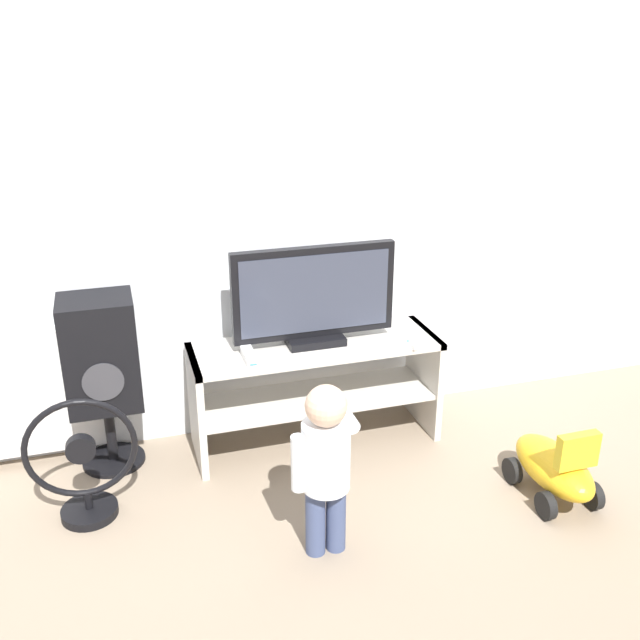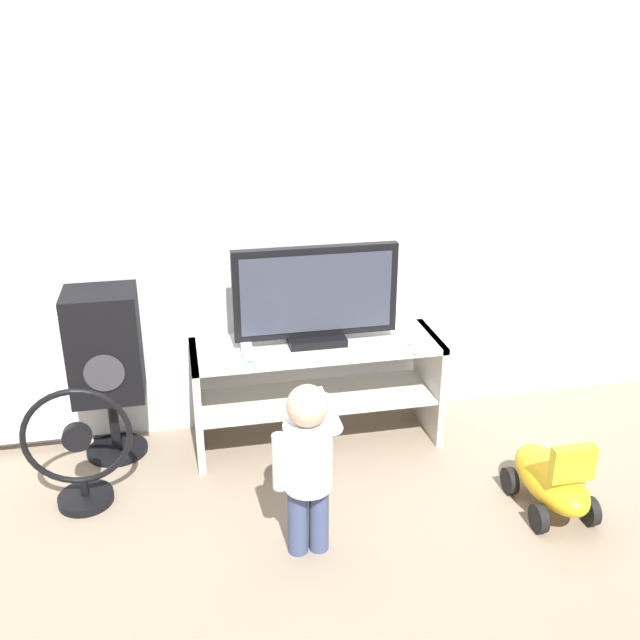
% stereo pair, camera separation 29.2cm
% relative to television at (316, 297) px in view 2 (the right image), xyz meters
% --- Properties ---
extents(ground_plane, '(16.00, 16.00, 0.00)m').
position_rel_television_xyz_m(ground_plane, '(0.00, -0.23, -0.81)').
color(ground_plane, gray).
extents(wall_back, '(10.00, 0.06, 2.60)m').
position_rel_television_xyz_m(wall_back, '(0.00, 0.27, 0.49)').
color(wall_back, silver).
rests_on(wall_back, ground_plane).
extents(tv_stand, '(1.27, 0.42, 0.56)m').
position_rel_television_xyz_m(tv_stand, '(0.00, -0.02, -0.44)').
color(tv_stand, beige).
rests_on(tv_stand, ground_plane).
extents(television, '(0.83, 0.20, 0.51)m').
position_rel_television_xyz_m(television, '(0.00, 0.00, 0.00)').
color(television, black).
rests_on(television, tv_stand).
extents(game_console, '(0.05, 0.19, 0.04)m').
position_rel_television_xyz_m(game_console, '(-0.36, -0.11, -0.23)').
color(game_console, white).
rests_on(game_console, tv_stand).
extents(remote_primary, '(0.08, 0.13, 0.03)m').
position_rel_television_xyz_m(remote_primary, '(0.44, -0.17, -0.24)').
color(remote_primary, white).
rests_on(remote_primary, tv_stand).
extents(child, '(0.29, 0.45, 0.77)m').
position_rel_television_xyz_m(child, '(-0.21, -0.86, -0.35)').
color(child, '#3F4C72').
rests_on(child, ground_plane).
extents(speaker_tower, '(0.35, 0.31, 0.89)m').
position_rel_television_xyz_m(speaker_tower, '(-1.04, 0.07, -0.23)').
color(speaker_tower, black).
rests_on(speaker_tower, ground_plane).
extents(floor_fan, '(0.49, 0.25, 0.59)m').
position_rel_television_xyz_m(floor_fan, '(-1.16, -0.34, -0.55)').
color(floor_fan, black).
rests_on(floor_fan, ground_plane).
extents(ride_on_toy, '(0.29, 0.52, 0.41)m').
position_rel_television_xyz_m(ride_on_toy, '(0.92, -0.82, -0.65)').
color(ride_on_toy, gold).
rests_on(ride_on_toy, ground_plane).
extents(radiator, '(0.80, 0.08, 0.71)m').
position_rel_television_xyz_m(radiator, '(-1.47, 0.20, -0.43)').
color(radiator, white).
rests_on(radiator, ground_plane).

